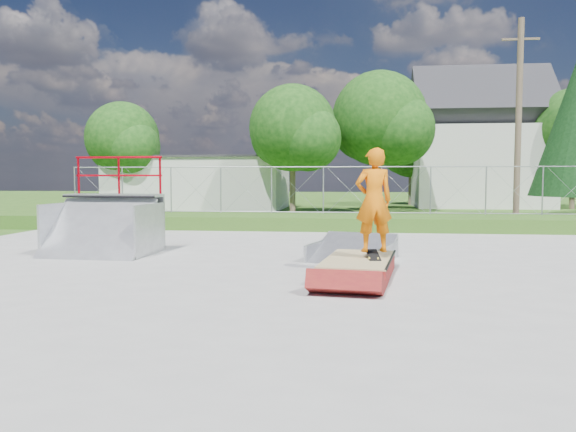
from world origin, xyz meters
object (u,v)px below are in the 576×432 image
Objects in this scene: flat_bank_ramp at (352,250)px; skater at (374,204)px; grind_box at (359,268)px; quarter_pipe at (101,206)px.

flat_bank_ramp is 0.93× the size of skater.
grind_box is 2.08m from flat_bank_ramp.
grind_box is at bearing -0.19° from skater.
skater is (0.39, -2.01, 1.13)m from flat_bank_ramp.
skater is at bearing 21.86° from grind_box.
quarter_pipe is at bearing -33.54° from skater.
skater reaches higher than grind_box.
quarter_pipe is 1.33× the size of flat_bank_ramp.
grind_box is at bearing -70.53° from flat_bank_ramp.
quarter_pipe reaches higher than skater.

